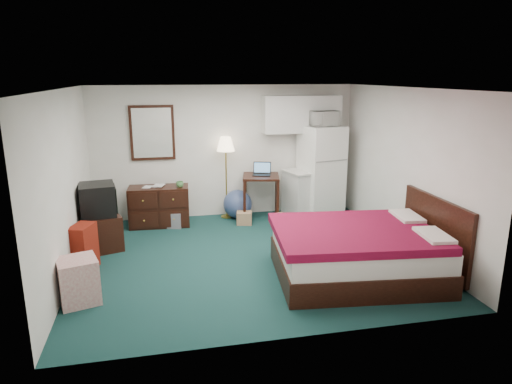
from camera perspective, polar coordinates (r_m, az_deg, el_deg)
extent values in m
cube|color=#0F3B3D|center=(6.99, -0.92, -8.10)|extent=(5.00, 4.50, 0.01)
cube|color=white|center=(6.46, -1.02, 12.84)|extent=(5.00, 4.50, 0.01)
cube|color=white|center=(8.79, -3.83, 5.06)|extent=(5.00, 0.01, 2.50)
cube|color=white|center=(4.50, 4.62, -4.16)|extent=(5.00, 0.01, 2.50)
cube|color=white|center=(6.61, -22.74, 0.80)|extent=(0.01, 4.50, 2.50)
cube|color=white|center=(7.50, 18.15, 2.72)|extent=(0.01, 4.50, 2.50)
sphere|color=#364876|center=(8.75, -2.32, -1.51)|extent=(0.58, 0.58, 0.55)
imported|color=white|center=(8.77, 8.43, 9.30)|extent=(0.56, 0.39, 0.35)
imported|color=#A17E5F|center=(8.36, -13.91, 1.23)|extent=(0.14, 0.06, 0.20)
imported|color=#A17E5F|center=(8.41, -12.73, 1.54)|extent=(0.18, 0.08, 0.25)
imported|color=#4C8446|center=(8.25, -9.51, 1.04)|extent=(0.15, 0.13, 0.13)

